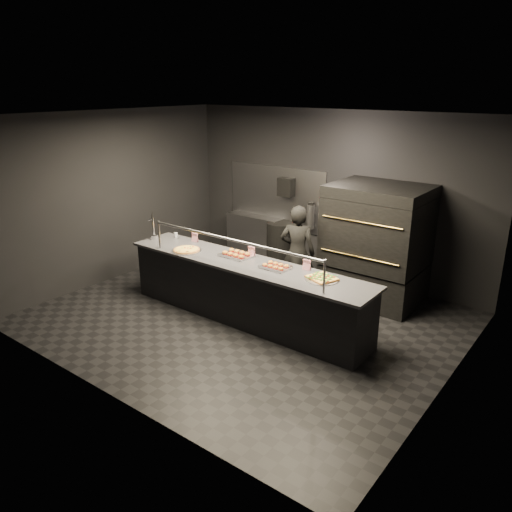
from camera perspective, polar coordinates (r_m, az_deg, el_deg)
name	(u,v)px	position (r m, az deg, el deg)	size (l,w,h in m)	color
room	(246,223)	(7.22, -1.20, 3.74)	(6.04, 6.00, 3.00)	black
service_counter	(245,291)	(7.51, -1.24, -3.98)	(4.10, 0.78, 1.37)	black
pizza_oven	(376,243)	(8.30, 13.57, 1.45)	(1.50, 1.23, 1.91)	black
prep_shelf	(255,237)	(10.16, -0.13, 2.19)	(1.20, 0.35, 0.90)	#99999E
towel_dispenser	(286,187)	(9.55, 3.49, 7.86)	(0.30, 0.20, 0.35)	black
fire_extinguisher	(311,217)	(9.38, 6.26, 4.50)	(0.14, 0.14, 0.51)	#B2B2B7
beer_tap	(154,231)	(8.56, -11.63, 2.81)	(0.13, 0.18, 0.50)	silver
round_pizza	(187,250)	(7.91, -7.94, 0.70)	(0.47, 0.47, 0.03)	silver
slider_tray_a	(236,254)	(7.60, -2.27, 0.20)	(0.50, 0.40, 0.07)	silver
slider_tray_b	(276,266)	(7.10, 2.25, -1.19)	(0.43, 0.34, 0.06)	silver
square_pizza	(322,278)	(6.75, 7.55, -2.54)	(0.45, 0.45, 0.05)	silver
condiment_jar	(177,236)	(8.58, -9.00, 2.31)	(0.14, 0.05, 0.09)	silver
tent_cards	(248,250)	(7.62, -0.93, 0.65)	(2.30, 0.04, 0.15)	white
trash_bin	(280,245)	(9.69, 2.80, 1.29)	(0.53, 0.53, 0.89)	black
worker	(297,253)	(8.16, 4.75, 0.36)	(0.58, 0.38, 1.59)	black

